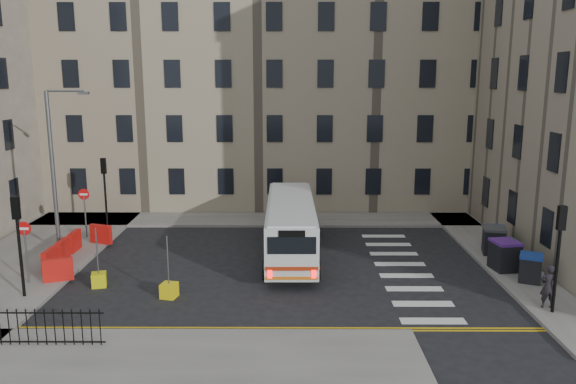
{
  "coord_description": "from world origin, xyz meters",
  "views": [
    {
      "loc": [
        -1.27,
        -25.28,
        8.83
      ],
      "look_at": [
        -1.38,
        2.98,
        3.0
      ],
      "focal_mm": 35.0,
      "sensor_mm": 36.0,
      "label": 1
    }
  ],
  "objects_px": {
    "bollard_chevron": "(99,280)",
    "bus": "(291,225)",
    "wheelie_bin_d": "(494,240)",
    "streetlamp": "(53,169)",
    "bollard_yellow": "(169,290)",
    "wheelie_bin_b": "(505,255)",
    "wheelie_bin_a": "(531,268)",
    "wheelie_bin_c": "(506,253)",
    "wheelie_bin_e": "(495,238)",
    "pedestrian": "(548,286)"
  },
  "relations": [
    {
      "from": "bus",
      "to": "wheelie_bin_b",
      "type": "height_order",
      "value": "bus"
    },
    {
      "from": "bus",
      "to": "bollard_chevron",
      "type": "height_order",
      "value": "bus"
    },
    {
      "from": "wheelie_bin_b",
      "to": "wheelie_bin_c",
      "type": "bearing_deg",
      "value": 53.46
    },
    {
      "from": "wheelie_bin_b",
      "to": "bollard_yellow",
      "type": "bearing_deg",
      "value": -177.24
    },
    {
      "from": "wheelie_bin_c",
      "to": "pedestrian",
      "type": "height_order",
      "value": "pedestrian"
    },
    {
      "from": "bus",
      "to": "bollard_yellow",
      "type": "xyz_separation_m",
      "value": [
        -4.95,
        -5.55,
        -1.28
      ]
    },
    {
      "from": "bus",
      "to": "wheelie_bin_a",
      "type": "distance_m",
      "value": 11.14
    },
    {
      "from": "wheelie_bin_e",
      "to": "bollard_chevron",
      "type": "bearing_deg",
      "value": -150.28
    },
    {
      "from": "streetlamp",
      "to": "wheelie_bin_d",
      "type": "relative_size",
      "value": 5.71
    },
    {
      "from": "wheelie_bin_a",
      "to": "wheelie_bin_e",
      "type": "height_order",
      "value": "wheelie_bin_a"
    },
    {
      "from": "streetlamp",
      "to": "bollard_yellow",
      "type": "height_order",
      "value": "streetlamp"
    },
    {
      "from": "wheelie_bin_d",
      "to": "wheelie_bin_e",
      "type": "height_order",
      "value": "wheelie_bin_d"
    },
    {
      "from": "wheelie_bin_c",
      "to": "bollard_yellow",
      "type": "xyz_separation_m",
      "value": [
        -15.05,
        -3.62,
        -0.46
      ]
    },
    {
      "from": "bus",
      "to": "wheelie_bin_a",
      "type": "bearing_deg",
      "value": -21.68
    },
    {
      "from": "wheelie_bin_a",
      "to": "wheelie_bin_c",
      "type": "distance_m",
      "value": 2.09
    },
    {
      "from": "streetlamp",
      "to": "wheelie_bin_b",
      "type": "bearing_deg",
      "value": -7.31
    },
    {
      "from": "wheelie_bin_c",
      "to": "bollard_chevron",
      "type": "distance_m",
      "value": 18.48
    },
    {
      "from": "wheelie_bin_e",
      "to": "bollard_chevron",
      "type": "distance_m",
      "value": 19.36
    },
    {
      "from": "wheelie_bin_d",
      "to": "wheelie_bin_a",
      "type": "bearing_deg",
      "value": -73.76
    },
    {
      "from": "streetlamp",
      "to": "wheelie_bin_c",
      "type": "height_order",
      "value": "streetlamp"
    },
    {
      "from": "wheelie_bin_d",
      "to": "pedestrian",
      "type": "bearing_deg",
      "value": -79.84
    },
    {
      "from": "pedestrian",
      "to": "bollard_chevron",
      "type": "height_order",
      "value": "pedestrian"
    },
    {
      "from": "wheelie_bin_e",
      "to": "pedestrian",
      "type": "relative_size",
      "value": 0.74
    },
    {
      "from": "bollard_chevron",
      "to": "bus",
      "type": "bearing_deg",
      "value": 27.89
    },
    {
      "from": "wheelie_bin_c",
      "to": "streetlamp",
      "type": "bearing_deg",
      "value": 169.91
    },
    {
      "from": "pedestrian",
      "to": "wheelie_bin_d",
      "type": "bearing_deg",
      "value": -88.82
    },
    {
      "from": "wheelie_bin_b",
      "to": "bollard_chevron",
      "type": "distance_m",
      "value": 18.09
    },
    {
      "from": "wheelie_bin_b",
      "to": "bollard_yellow",
      "type": "distance_m",
      "value": 15.04
    },
    {
      "from": "wheelie_bin_a",
      "to": "bollard_yellow",
      "type": "bearing_deg",
      "value": -149.24
    },
    {
      "from": "streetlamp",
      "to": "bus",
      "type": "relative_size",
      "value": 0.8
    },
    {
      "from": "wheelie_bin_e",
      "to": "bollard_yellow",
      "type": "distance_m",
      "value": 16.64
    },
    {
      "from": "pedestrian",
      "to": "wheelie_bin_a",
      "type": "bearing_deg",
      "value": -96.88
    },
    {
      "from": "streetlamp",
      "to": "bollard_chevron",
      "type": "distance_m",
      "value": 7.05
    },
    {
      "from": "wheelie_bin_a",
      "to": "wheelie_bin_b",
      "type": "distance_m",
      "value": 1.58
    },
    {
      "from": "wheelie_bin_e",
      "to": "wheelie_bin_a",
      "type": "bearing_deg",
      "value": -76.9
    },
    {
      "from": "wheelie_bin_b",
      "to": "wheelie_bin_e",
      "type": "relative_size",
      "value": 1.1
    },
    {
      "from": "wheelie_bin_c",
      "to": "bollard_chevron",
      "type": "bearing_deg",
      "value": -176.95
    },
    {
      "from": "wheelie_bin_b",
      "to": "wheelie_bin_c",
      "type": "distance_m",
      "value": 0.7
    },
    {
      "from": "wheelie_bin_b",
      "to": "wheelie_bin_e",
      "type": "height_order",
      "value": "wheelie_bin_b"
    },
    {
      "from": "wheelie_bin_d",
      "to": "bollard_chevron",
      "type": "bearing_deg",
      "value": -154.06
    },
    {
      "from": "streetlamp",
      "to": "wheelie_bin_b",
      "type": "relative_size",
      "value": 5.84
    },
    {
      "from": "streetlamp",
      "to": "wheelie_bin_d",
      "type": "height_order",
      "value": "streetlamp"
    },
    {
      "from": "bollard_yellow",
      "to": "wheelie_bin_c",
      "type": "bearing_deg",
      "value": 13.54
    },
    {
      "from": "wheelie_bin_e",
      "to": "bollard_yellow",
      "type": "xyz_separation_m",
      "value": [
        -15.44,
        -6.18,
        -0.44
      ]
    },
    {
      "from": "bollard_chevron",
      "to": "wheelie_bin_a",
      "type": "bearing_deg",
      "value": 1.05
    },
    {
      "from": "bollard_chevron",
      "to": "streetlamp",
      "type": "bearing_deg",
      "value": 127.82
    },
    {
      "from": "wheelie_bin_b",
      "to": "streetlamp",
      "type": "bearing_deg",
      "value": 163.89
    },
    {
      "from": "bus",
      "to": "wheelie_bin_c",
      "type": "height_order",
      "value": "bus"
    },
    {
      "from": "streetlamp",
      "to": "bus",
      "type": "bearing_deg",
      "value": -1.08
    },
    {
      "from": "wheelie_bin_a",
      "to": "wheelie_bin_d",
      "type": "bearing_deg",
      "value": 118.2
    }
  ]
}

